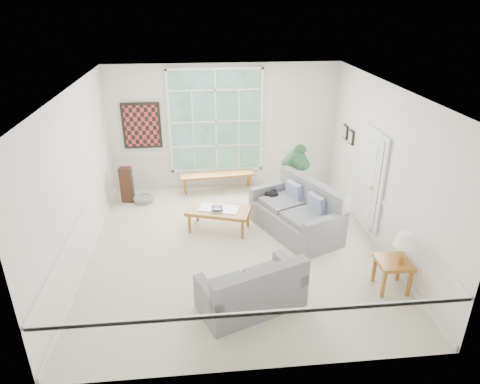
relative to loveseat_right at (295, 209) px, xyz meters
name	(u,v)px	position (x,y,z in m)	size (l,w,h in m)	color
floor	(236,246)	(-1.23, -0.42, -0.53)	(5.50, 6.00, 0.01)	beige
ceiling	(235,89)	(-1.23, -0.42, 2.48)	(5.50, 6.00, 0.02)	white
wall_back	(224,127)	(-1.23, 2.58, 0.98)	(5.50, 0.02, 3.00)	silver
wall_front	(259,273)	(-1.23, -3.42, 0.98)	(5.50, 0.02, 3.00)	silver
wall_left	(76,180)	(-3.98, -0.42, 0.98)	(0.02, 6.00, 3.00)	silver
wall_right	(384,168)	(1.52, -0.42, 0.98)	(0.02, 6.00, 3.00)	silver
window_back	(216,122)	(-1.43, 2.54, 1.13)	(2.30, 0.08, 2.40)	white
entry_door	(367,178)	(1.48, 0.18, 0.53)	(0.08, 0.90, 2.10)	white
door_sidelight	(380,186)	(1.48, -0.45, 0.63)	(0.08, 0.26, 1.90)	white
wall_art	(142,126)	(-3.18, 2.53, 1.08)	(0.90, 0.06, 1.10)	maroon
wall_frame_near	(351,137)	(1.48, 1.33, 1.03)	(0.04, 0.26, 0.32)	black
wall_frame_far	(345,132)	(1.48, 1.73, 1.03)	(0.04, 0.26, 0.32)	black
loveseat_right	(295,209)	(0.00, 0.00, 0.00)	(1.00, 1.93, 1.04)	slate
loveseat_front	(251,284)	(-1.16, -2.19, -0.10)	(1.56, 0.81, 0.84)	slate
coffee_table	(219,219)	(-1.52, 0.27, -0.29)	(1.26, 0.68, 0.47)	#995D20
pewter_bowl	(217,208)	(-1.55, 0.23, -0.02)	(0.30, 0.30, 0.07)	gray
window_bench	(218,182)	(-1.44, 2.23, -0.31)	(1.79, 0.35, 0.42)	#995D20
end_table	(294,194)	(0.26, 1.23, -0.25)	(0.54, 0.54, 0.54)	#995D20
houseplant	(296,165)	(0.24, 1.17, 0.48)	(0.54, 0.54, 0.92)	#204929
side_table	(392,275)	(1.17, -1.97, -0.25)	(0.53, 0.53, 0.54)	#995D20
table_lamp	(403,248)	(1.23, -2.04, 0.29)	(0.32, 0.32, 0.55)	white
pet_bed	(143,199)	(-3.20, 1.73, -0.45)	(0.47, 0.47, 0.14)	gray
floor_speaker	(127,185)	(-3.56, 1.81, -0.10)	(0.26, 0.20, 0.84)	#391C12
cat	(272,194)	(-0.39, 0.57, 0.08)	(0.30, 0.21, 0.14)	black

